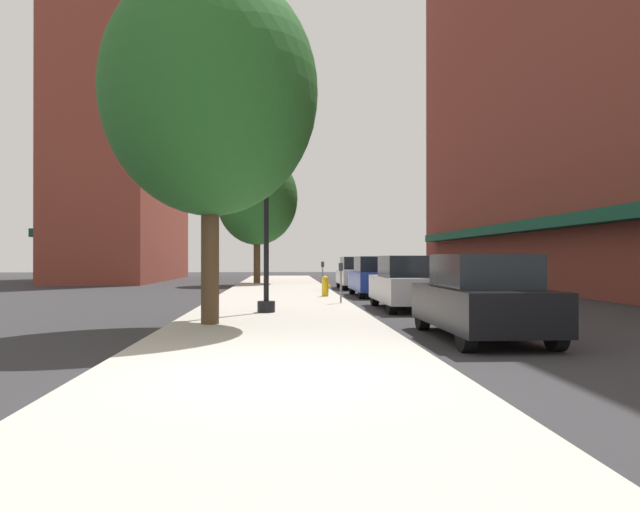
% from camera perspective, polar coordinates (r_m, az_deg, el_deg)
% --- Properties ---
extents(ground_plane, '(90.00, 90.00, 0.00)m').
position_cam_1_polar(ground_plane, '(26.07, 5.00, -3.69)').
color(ground_plane, '#2D2D30').
extents(sidewalk_slab, '(4.80, 50.00, 0.12)m').
position_cam_1_polar(sidewalk_slab, '(26.78, -3.84, -3.47)').
color(sidewalk_slab, '#B7B2A8').
rests_on(sidewalk_slab, ground).
extents(building_right_brick, '(6.80, 40.00, 24.62)m').
position_cam_1_polar(building_right_brick, '(34.93, 22.97, 17.65)').
color(building_right_brick, brown).
rests_on(building_right_brick, ground).
extents(building_far_background, '(6.80, 18.00, 19.76)m').
position_cam_1_polar(building_far_background, '(46.84, -17.54, 9.97)').
color(building_far_background, brown).
rests_on(building_far_background, ground).
extents(lamppost, '(0.48, 0.48, 5.90)m').
position_cam_1_polar(lamppost, '(16.72, -5.02, 5.35)').
color(lamppost, black).
rests_on(lamppost, sidewalk_slab).
extents(fire_hydrant, '(0.33, 0.26, 0.79)m').
position_cam_1_polar(fire_hydrant, '(23.56, 0.49, -2.80)').
color(fire_hydrant, gold).
rests_on(fire_hydrant, sidewalk_slab).
extents(parking_meter_near, '(0.14, 0.09, 1.31)m').
position_cam_1_polar(parking_meter_near, '(20.03, 1.95, -2.03)').
color(parking_meter_near, slate).
rests_on(parking_meter_near, sidewalk_slab).
extents(parking_meter_far, '(0.14, 0.09, 1.31)m').
position_cam_1_polar(parking_meter_far, '(28.94, 0.25, -1.47)').
color(parking_meter_far, slate).
rests_on(parking_meter_far, sidewalk_slab).
extents(tree_near, '(4.82, 4.82, 7.95)m').
position_cam_1_polar(tree_near, '(14.36, -10.18, 14.73)').
color(tree_near, '#4C3823').
rests_on(tree_near, sidewalk_slab).
extents(tree_mid, '(4.81, 4.81, 7.79)m').
position_cam_1_polar(tree_mid, '(36.61, -5.88, 5.34)').
color(tree_mid, '#4C3823').
rests_on(tree_mid, sidewalk_slab).
extents(car_black, '(1.80, 4.30, 1.66)m').
position_cam_1_polar(car_black, '(12.35, 14.77, -3.80)').
color(car_black, black).
rests_on(car_black, ground).
extents(car_silver, '(1.80, 4.30, 1.66)m').
position_cam_1_polar(car_silver, '(19.06, 8.17, -2.54)').
color(car_silver, black).
rests_on(car_silver, ground).
extents(car_blue, '(1.80, 4.30, 1.66)m').
position_cam_1_polar(car_blue, '(25.52, 5.17, -1.95)').
color(car_blue, black).
rests_on(car_blue, ground).
extents(car_white, '(1.80, 4.30, 1.66)m').
position_cam_1_polar(car_white, '(31.78, 3.44, -1.61)').
color(car_white, black).
rests_on(car_white, ground).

